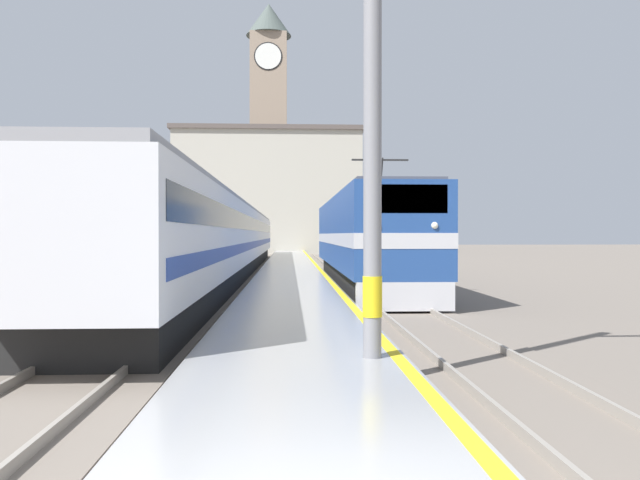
# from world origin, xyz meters

# --- Properties ---
(ground_plane) EXTENTS (200.00, 200.00, 0.00)m
(ground_plane) POSITION_xyz_m (0.00, 30.00, 0.00)
(ground_plane) COLOR #70665B
(platform) EXTENTS (3.27, 140.00, 0.42)m
(platform) POSITION_xyz_m (0.00, 25.00, 0.21)
(platform) COLOR #999999
(platform) RESTS_ON ground
(rail_track_near) EXTENTS (2.83, 140.00, 0.16)m
(rail_track_near) POSITION_xyz_m (3.13, 25.00, 0.03)
(rail_track_near) COLOR #70665B
(rail_track_near) RESTS_ON ground
(rail_track_far) EXTENTS (2.83, 140.00, 0.16)m
(rail_track_far) POSITION_xyz_m (-3.40, 25.00, 0.03)
(rail_track_far) COLOR #70665B
(rail_track_far) RESTS_ON ground
(locomotive_train) EXTENTS (2.92, 20.05, 4.91)m
(locomotive_train) POSITION_xyz_m (3.13, 23.27, 2.01)
(locomotive_train) COLOR black
(locomotive_train) RESTS_ON ground
(passenger_train) EXTENTS (2.92, 52.44, 3.73)m
(passenger_train) POSITION_xyz_m (-3.40, 31.33, 2.02)
(passenger_train) COLOR black
(passenger_train) RESTS_ON ground
(catenary_mast) EXTENTS (2.32, 0.29, 8.22)m
(catenary_mast) POSITION_xyz_m (1.18, 5.34, 4.47)
(catenary_mast) COLOR gray
(catenary_mast) RESTS_ON platform
(clock_tower) EXTENTS (5.77, 5.77, 31.85)m
(clock_tower) POSITION_xyz_m (-2.71, 76.62, 16.89)
(clock_tower) COLOR gray
(clock_tower) RESTS_ON ground
(station_building) EXTENTS (21.70, 8.40, 14.33)m
(station_building) POSITION_xyz_m (-2.51, 68.87, 7.19)
(station_building) COLOR #B7B2A3
(station_building) RESTS_ON ground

